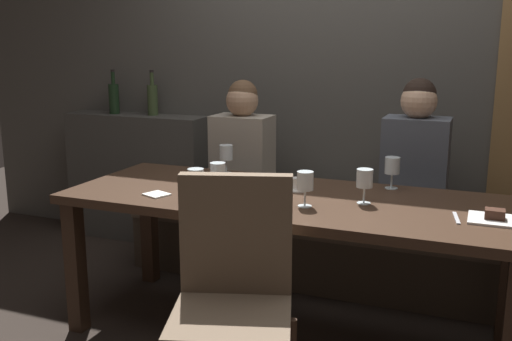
# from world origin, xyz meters

# --- Properties ---
(ground) EXTENTS (9.00, 9.00, 0.00)m
(ground) POSITION_xyz_m (0.00, 0.00, 0.00)
(ground) COLOR black
(back_wall_tiled) EXTENTS (6.00, 0.12, 3.00)m
(back_wall_tiled) POSITION_xyz_m (0.00, 1.22, 1.50)
(back_wall_tiled) COLOR #4C4944
(back_wall_tiled) RESTS_ON ground
(back_counter) EXTENTS (1.10, 0.28, 0.95)m
(back_counter) POSITION_xyz_m (-1.55, 1.04, 0.47)
(back_counter) COLOR #413E3A
(back_counter) RESTS_ON ground
(dining_table) EXTENTS (2.20, 0.84, 0.74)m
(dining_table) POSITION_xyz_m (0.00, 0.00, 0.65)
(dining_table) COLOR #342217
(dining_table) RESTS_ON ground
(banquette_bench) EXTENTS (2.50, 0.44, 0.45)m
(banquette_bench) POSITION_xyz_m (0.00, 0.70, 0.23)
(banquette_bench) COLOR #40352A
(banquette_bench) RESTS_ON ground
(chair_near_side) EXTENTS (0.55, 0.55, 0.98)m
(chair_near_side) POSITION_xyz_m (0.02, -0.72, 0.56)
(chair_near_side) COLOR #3D281C
(chair_near_side) RESTS_ON ground
(diner_redhead) EXTENTS (0.36, 0.24, 0.80)m
(diner_redhead) POSITION_xyz_m (-0.54, 0.68, 0.83)
(diner_redhead) COLOR #9E9384
(diner_redhead) RESTS_ON banquette_bench
(diner_bearded) EXTENTS (0.36, 0.24, 0.83)m
(diner_bearded) POSITION_xyz_m (0.51, 0.71, 0.84)
(diner_bearded) COLOR #4C515B
(diner_bearded) RESTS_ON banquette_bench
(wine_bottle_dark_red) EXTENTS (0.08, 0.08, 0.33)m
(wine_bottle_dark_red) POSITION_xyz_m (-1.73, 1.03, 1.07)
(wine_bottle_dark_red) COLOR black
(wine_bottle_dark_red) RESTS_ON back_counter
(wine_bottle_pale_label) EXTENTS (0.08, 0.08, 0.33)m
(wine_bottle_pale_label) POSITION_xyz_m (-1.41, 1.06, 1.07)
(wine_bottle_pale_label) COLOR #384728
(wine_bottle_pale_label) RESTS_ON back_counter
(wine_glass_center_back) EXTENTS (0.08, 0.08, 0.16)m
(wine_glass_center_back) POSITION_xyz_m (0.13, -0.15, 0.85)
(wine_glass_center_back) COLOR silver
(wine_glass_center_back) RESTS_ON dining_table
(wine_glass_center_front) EXTENTS (0.08, 0.08, 0.16)m
(wine_glass_center_front) POSITION_xyz_m (-0.36, -0.28, 0.85)
(wine_glass_center_front) COLOR silver
(wine_glass_center_front) RESTS_ON dining_table
(wine_glass_near_right) EXTENTS (0.08, 0.08, 0.16)m
(wine_glass_near_right) POSITION_xyz_m (-0.32, -0.12, 0.86)
(wine_glass_near_right) COLOR silver
(wine_glass_near_right) RESTS_ON dining_table
(wine_glass_near_left) EXTENTS (0.08, 0.08, 0.16)m
(wine_glass_near_left) POSITION_xyz_m (0.37, 0.00, 0.86)
(wine_glass_near_left) COLOR silver
(wine_glass_near_left) RESTS_ON dining_table
(wine_glass_far_left) EXTENTS (0.08, 0.08, 0.16)m
(wine_glass_far_left) POSITION_xyz_m (-0.49, 0.34, 0.86)
(wine_glass_far_left) COLOR silver
(wine_glass_far_left) RESTS_ON dining_table
(wine_glass_far_right) EXTENTS (0.08, 0.08, 0.16)m
(wine_glass_far_right) POSITION_xyz_m (0.44, 0.33, 0.86)
(wine_glass_far_right) COLOR silver
(wine_glass_far_right) RESTS_ON dining_table
(espresso_cup) EXTENTS (0.12, 0.12, 0.06)m
(espresso_cup) POSITION_xyz_m (-0.00, 0.12, 0.77)
(espresso_cup) COLOR white
(espresso_cup) RESTS_ON dining_table
(dessert_plate) EXTENTS (0.19, 0.19, 0.05)m
(dessert_plate) POSITION_xyz_m (0.93, -0.06, 0.75)
(dessert_plate) COLOR white
(dessert_plate) RESTS_ON dining_table
(fork_on_table) EXTENTS (0.04, 0.17, 0.01)m
(fork_on_table) POSITION_xyz_m (0.78, -0.09, 0.74)
(fork_on_table) COLOR silver
(fork_on_table) RESTS_ON dining_table
(folded_napkin) EXTENTS (0.14, 0.13, 0.01)m
(folded_napkin) POSITION_xyz_m (-0.61, -0.23, 0.74)
(folded_napkin) COLOR silver
(folded_napkin) RESTS_ON dining_table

